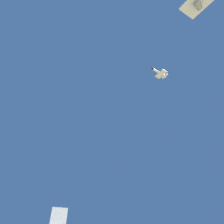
# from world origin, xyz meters

# --- Properties ---
(chase_jet_left_wing) EXTENTS (15.24, 8.40, 4.00)m
(chase_jet_left_wing) POSITION_xyz_m (-56.05, 35.48, 101.71)
(chase_jet_left_wing) COLOR silver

